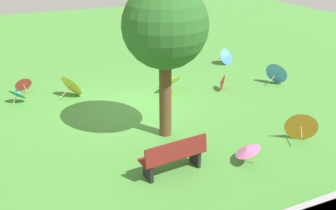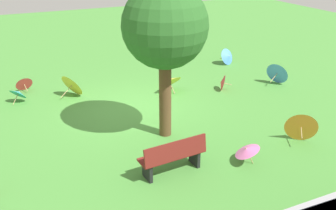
# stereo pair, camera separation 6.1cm
# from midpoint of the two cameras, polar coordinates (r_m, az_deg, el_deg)

# --- Properties ---
(ground) EXTENTS (40.00, 40.00, 0.00)m
(ground) POSITION_cam_midpoint_polar(r_m,az_deg,el_deg) (12.21, -5.14, -0.70)
(ground) COLOR #478C38
(park_bench) EXTENTS (1.63, 0.60, 0.90)m
(park_bench) POSITION_cam_midpoint_polar(r_m,az_deg,el_deg) (8.75, 0.71, -7.79)
(park_bench) COLOR maroon
(park_bench) RESTS_ON ground
(shade_tree) EXTENTS (2.22, 2.22, 4.20)m
(shade_tree) POSITION_cam_midpoint_polar(r_m,az_deg,el_deg) (9.60, -0.63, 11.75)
(shade_tree) COLOR brown
(shade_tree) RESTS_ON ground
(parasol_blue_0) EXTENTS (0.94, 0.97, 0.86)m
(parasol_blue_0) POSITION_cam_midpoint_polar(r_m,az_deg,el_deg) (14.91, 16.24, 4.82)
(parasol_blue_0) COLOR tan
(parasol_blue_0) RESTS_ON ground
(parasol_orange_0) EXTENTS (0.92, 0.85, 0.90)m
(parasol_orange_0) POSITION_cam_midpoint_polar(r_m,az_deg,el_deg) (10.78, 19.49, -2.91)
(parasol_orange_0) COLOR tan
(parasol_orange_0) RESTS_ON ground
(parasol_teal_0) EXTENTS (0.76, 0.78, 0.57)m
(parasol_teal_0) POSITION_cam_midpoint_polar(r_m,az_deg,el_deg) (13.59, -22.09, 1.67)
(parasol_teal_0) COLOR tan
(parasol_teal_0) RESTS_ON ground
(parasol_yellow_0) EXTENTS (1.00, 1.07, 0.86)m
(parasol_yellow_0) POSITION_cam_midpoint_polar(r_m,az_deg,el_deg) (13.52, -14.49, 3.08)
(parasol_yellow_0) COLOR tan
(parasol_yellow_0) RESTS_ON ground
(parasol_red_1) EXTENTS (0.56, 0.61, 0.59)m
(parasol_red_1) POSITION_cam_midpoint_polar(r_m,az_deg,el_deg) (13.80, 8.05, 3.44)
(parasol_red_1) COLOR tan
(parasol_red_1) RESTS_ON ground
(parasol_red_2) EXTENTS (0.67, 0.61, 0.58)m
(parasol_red_2) POSITION_cam_midpoint_polar(r_m,az_deg,el_deg) (14.57, -21.42, 3.08)
(parasol_red_2) COLOR tan
(parasol_red_2) RESTS_ON ground
(parasol_yellow_2) EXTENTS (1.05, 0.99, 0.75)m
(parasol_yellow_2) POSITION_cam_midpoint_polar(r_m,az_deg,el_deg) (13.50, -0.06, 3.74)
(parasol_yellow_2) COLOR tan
(parasol_yellow_2) RESTS_ON ground
(parasol_pink_0) EXTENTS (0.87, 0.88, 0.55)m
(parasol_pink_0) POSITION_cam_midpoint_polar(r_m,az_deg,el_deg) (9.38, 11.83, -6.73)
(parasol_pink_0) COLOR tan
(parasol_pink_0) RESTS_ON ground
(parasol_blue_1) EXTENTS (0.84, 0.74, 0.72)m
(parasol_blue_1) POSITION_cam_midpoint_polar(r_m,az_deg,el_deg) (16.82, 8.94, 7.37)
(parasol_blue_1) COLOR tan
(parasol_blue_1) RESTS_ON ground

